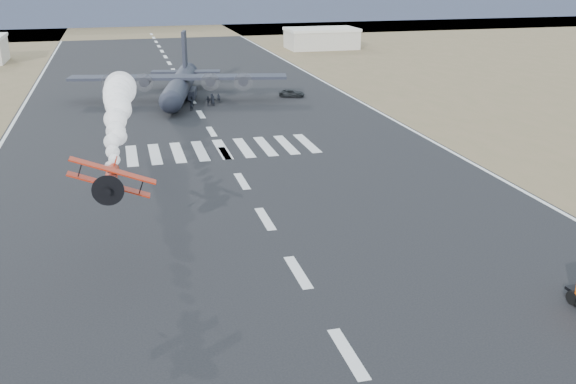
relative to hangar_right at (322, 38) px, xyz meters
name	(u,v)px	position (x,y,z in m)	size (l,w,h in m)	color
ground	(348,354)	(-46.00, -150.00, -3.01)	(500.00, 500.00, 0.00)	black
scrub_far	(147,27)	(-46.00, 80.00, -3.01)	(500.00, 80.00, 0.00)	brown
runway_markings	(211,132)	(-46.00, -90.00, -3.00)	(60.00, 260.00, 0.01)	silver
ridge_seg_d	(142,6)	(-46.00, 110.00, 3.49)	(150.00, 50.00, 13.00)	#8290A6
ridge_seg_e	(288,1)	(19.00, 110.00, 4.49)	(150.00, 50.00, 15.00)	#8290A6
hangar_right	(322,38)	(0.00, 0.00, 0.00)	(20.50, 12.50, 5.90)	#ABA698
aerobatic_biplane	(111,179)	(-60.14, -133.30, 4.73)	(6.47, 6.10, 3.72)	#BA2A0C
smoke_trail	(119,97)	(-58.90, -101.29, 5.03)	(4.29, 39.42, 4.29)	white
transport_aircraft	(180,84)	(-47.89, -64.40, -0.10)	(38.98, 31.90, 11.30)	black
support_vehicle	(292,93)	(-27.39, -67.49, -2.34)	(2.22, 4.81, 1.34)	black
crew_a	(213,101)	(-42.95, -71.91, -2.10)	(0.67, 0.55, 1.82)	black
crew_b	(191,105)	(-47.21, -74.54, -2.13)	(0.86, 0.53, 1.77)	black
crew_c	(130,107)	(-57.31, -72.39, -2.22)	(1.01, 0.47, 1.57)	black
crew_d	(208,101)	(-43.84, -71.77, -2.10)	(1.06, 0.54, 1.81)	black
crew_e	(212,98)	(-42.88, -69.67, -2.11)	(0.87, 0.54, 1.79)	black
crew_f	(212,101)	(-43.12, -71.57, -2.11)	(1.68, 0.54, 1.81)	black
crew_g	(219,98)	(-41.52, -68.80, -2.21)	(0.58, 0.48, 1.60)	black
crew_h	(191,101)	(-46.69, -71.11, -2.12)	(0.86, 0.53, 1.77)	black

